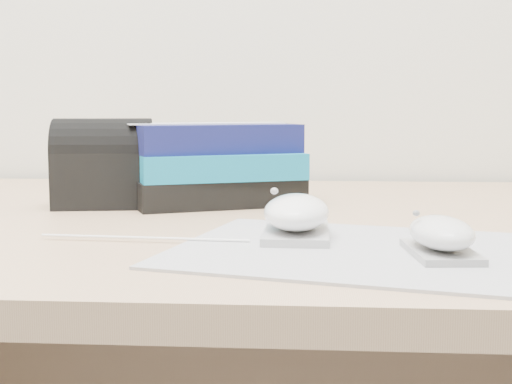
# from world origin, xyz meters

# --- Properties ---
(desk) EXTENTS (1.60, 0.80, 0.73)m
(desk) POSITION_xyz_m (0.00, 1.64, 0.50)
(desk) COLOR tan
(desk) RESTS_ON ground
(mousepad) EXTENTS (0.39, 0.34, 0.00)m
(mousepad) POSITION_xyz_m (0.04, 1.36, 0.73)
(mousepad) COLOR gray
(mousepad) RESTS_ON desk
(mouse_rear) EXTENTS (0.07, 0.12, 0.05)m
(mouse_rear) POSITION_xyz_m (-0.02, 1.42, 0.75)
(mouse_rear) COLOR #A5A4A7
(mouse_rear) RESTS_ON mousepad
(mouse_front) EXTENTS (0.06, 0.10, 0.04)m
(mouse_front) POSITION_xyz_m (0.11, 1.34, 0.75)
(mouse_front) COLOR gray
(mouse_front) RESTS_ON mousepad
(usb_cable) EXTENTS (0.21, 0.02, 0.00)m
(usb_cable) POSITION_xyz_m (-0.17, 1.39, 0.73)
(usb_cable) COLOR white
(usb_cable) RESTS_ON mousepad
(book_stack) EXTENTS (0.27, 0.25, 0.11)m
(book_stack) POSITION_xyz_m (-0.14, 1.69, 0.78)
(book_stack) COLOR black
(book_stack) RESTS_ON desk
(pouch) EXTENTS (0.14, 0.11, 0.12)m
(pouch) POSITION_xyz_m (-0.28, 1.64, 0.79)
(pouch) COLOR black
(pouch) RESTS_ON desk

